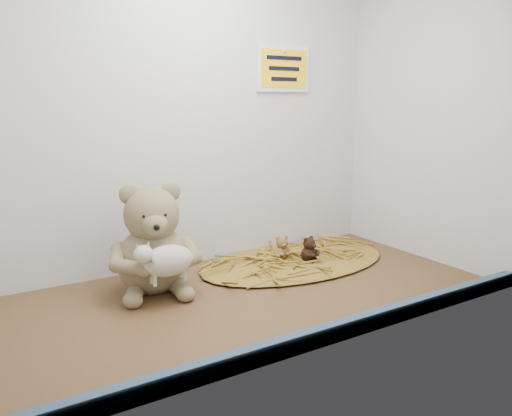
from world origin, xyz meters
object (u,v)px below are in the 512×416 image
toy_lamb (168,261)px  mini_teddy_brown (309,248)px  main_teddy (152,238)px  mini_teddy_tan (282,247)px

toy_lamb → mini_teddy_brown: 45.57cm
main_teddy → mini_teddy_tan: 40.04cm
mini_teddy_tan → mini_teddy_brown: bearing=-27.5°
mini_teddy_tan → mini_teddy_brown: size_ratio=0.98×
main_teddy → mini_teddy_brown: main_teddy is taller
toy_lamb → mini_teddy_brown: size_ratio=2.20×
main_teddy → mini_teddy_tan: size_ratio=3.86×
mini_teddy_tan → main_teddy: bearing=-163.7°
toy_lamb → mini_teddy_tan: toy_lamb is taller
main_teddy → toy_lamb: size_ratio=1.71×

